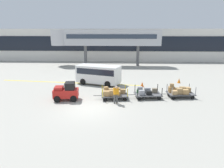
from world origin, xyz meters
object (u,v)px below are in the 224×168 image
object	(u,v)px
baggage_cart_lead	(113,93)
shuttle_van	(98,73)
baggage_handler	(116,94)
safety_cone_near	(179,81)
baggage_cart_tail	(180,91)
baggage_tug	(66,92)
baggage_cart_middle	(147,93)
safety_cone_far	(142,84)

from	to	relation	value
baggage_cart_lead	shuttle_van	distance (m)	5.40
baggage_handler	safety_cone_near	size ratio (longest dim) A/B	2.84
baggage_cart_lead	safety_cone_near	xyz separation A→B (m)	(7.35, 5.88, -0.26)
baggage_cart_tail	shuttle_van	bearing A→B (deg)	151.20
baggage_tug	baggage_cart_middle	bearing A→B (deg)	7.24
baggage_cart_lead	baggage_handler	xyz separation A→B (m)	(0.27, -1.25, 0.33)
baggage_cart_middle	safety_cone_near	distance (m)	7.03
baggage_cart_middle	shuttle_van	distance (m)	6.77
safety_cone_near	baggage_tug	bearing A→B (deg)	-150.62
baggage_cart_tail	safety_cone_far	bearing A→B (deg)	132.50
safety_cone_far	baggage_handler	bearing A→B (deg)	-116.93
baggage_tug	safety_cone_far	xyz separation A→B (m)	(6.98, 4.56, -0.48)
baggage_cart_lead	safety_cone_far	world-z (taller)	baggage_cart_lead
baggage_handler	baggage_cart_tail	bearing A→B (deg)	19.02
baggage_tug	baggage_handler	world-z (taller)	baggage_tug
baggage_cart_lead	safety_cone_far	size ratio (longest dim) A/B	5.57
baggage_cart_lead	safety_cone_near	distance (m)	9.42
shuttle_van	safety_cone_far	size ratio (longest dim) A/B	9.38
baggage_tug	shuttle_van	world-z (taller)	shuttle_van
baggage_handler	baggage_cart_lead	bearing A→B (deg)	102.02
baggage_tug	baggage_cart_tail	world-z (taller)	baggage_tug
shuttle_van	safety_cone_far	distance (m)	4.99
baggage_handler	baggage_cart_middle	bearing A→B (deg)	30.52
baggage_cart_middle	baggage_cart_tail	size ratio (longest dim) A/B	1.00
baggage_cart_lead	baggage_cart_middle	xyz separation A→B (m)	(3.00, 0.36, -0.06)
baggage_cart_middle	baggage_cart_lead	bearing A→B (deg)	-173.13
baggage_tug	baggage_cart_lead	size ratio (longest dim) A/B	0.72
shuttle_van	baggage_cart_lead	bearing A→B (deg)	-69.80
baggage_tug	safety_cone_far	size ratio (longest dim) A/B	4.03
baggage_tug	baggage_cart_middle	size ratio (longest dim) A/B	0.72
baggage_tug	baggage_handler	xyz separation A→B (m)	(4.30, -0.72, 0.11)
baggage_handler	shuttle_van	world-z (taller)	shuttle_van
baggage_handler	shuttle_van	bearing A→B (deg)	108.63
baggage_cart_middle	safety_cone_near	bearing A→B (deg)	51.70
baggage_cart_tail	baggage_handler	bearing A→B (deg)	-160.98
shuttle_van	safety_cone_near	distance (m)	9.29
baggage_cart_tail	safety_cone_far	distance (m)	4.50
baggage_cart_lead	baggage_cart_tail	distance (m)	6.02
baggage_cart_middle	shuttle_van	size ratio (longest dim) A/B	0.59
shuttle_van	baggage_cart_tail	bearing A→B (deg)	-28.80
baggage_cart_lead	shuttle_van	bearing A→B (deg)	110.20
baggage_cart_lead	baggage_handler	distance (m)	1.32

